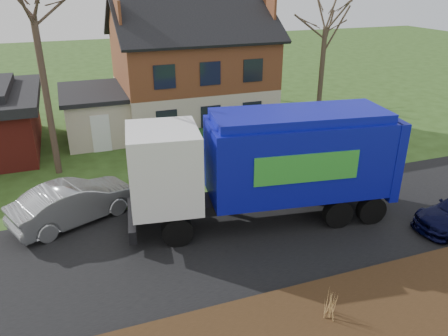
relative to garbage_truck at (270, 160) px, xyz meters
name	(u,v)px	position (x,y,z in m)	size (l,w,h in m)	color
ground	(247,235)	(-1.26, -0.87, -2.54)	(120.00, 120.00, 0.00)	#2B4517
road	(247,235)	(-1.26, -0.87, -2.53)	(80.00, 7.00, 0.02)	black
mulch_verge	(323,330)	(-1.26, -6.17, -2.39)	(80.00, 3.50, 0.30)	black
main_house	(184,62)	(0.23, 13.04, 1.49)	(12.95, 8.95, 9.26)	beige
garbage_truck	(270,160)	(0.00, 0.00, 0.00)	(10.57, 4.17, 4.41)	black
silver_sedan	(75,202)	(-7.23, 2.49, -1.73)	(1.73, 4.95, 1.63)	#94979B
tree_front_east	(327,8)	(7.44, 8.60, 4.82)	(3.26, 3.26, 9.05)	#46392A
grass_clump_mid	(333,304)	(-0.87, -5.93, -1.81)	(0.31, 0.25, 0.85)	tan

